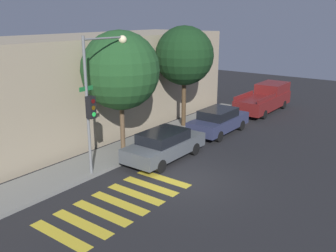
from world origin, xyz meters
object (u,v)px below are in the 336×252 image
at_px(traffic_light_pole, 97,89).
at_px(pickup_truck, 265,98).
at_px(sedan_middle, 219,121).
at_px(tree_midblock, 184,56).
at_px(tree_near_corner, 120,70).
at_px(sedan_near_corner, 164,145).

height_order(traffic_light_pole, pickup_truck, traffic_light_pole).
distance_m(traffic_light_pole, sedan_middle, 8.65).
bearing_deg(traffic_light_pole, tree_midblock, 7.49).
bearing_deg(sedan_middle, pickup_truck, 0.00).
relative_size(traffic_light_pole, pickup_truck, 1.02).
distance_m(pickup_truck, tree_near_corner, 12.90).
relative_size(sedan_middle, tree_near_corner, 0.72).
xyz_separation_m(traffic_light_pole, pickup_truck, (14.75, -1.27, -2.79)).
distance_m(pickup_truck, tree_midblock, 8.08).
distance_m(traffic_light_pole, tree_near_corner, 2.70).
height_order(traffic_light_pole, sedan_middle, traffic_light_pole).
xyz_separation_m(traffic_light_pole, tree_midblock, (7.80, 1.03, 0.64)).
bearing_deg(pickup_truck, sedan_near_corner, -180.00).
xyz_separation_m(sedan_near_corner, pickup_truck, (11.89, 0.00, 0.17)).
bearing_deg(sedan_near_corner, pickup_truck, 0.00).
distance_m(traffic_light_pole, pickup_truck, 15.07).
bearing_deg(tree_near_corner, traffic_light_pole, -157.35).
bearing_deg(sedan_middle, traffic_light_pole, 170.99).
xyz_separation_m(sedan_near_corner, sedan_middle, (5.17, 0.00, 0.02)).
distance_m(sedan_near_corner, tree_near_corner, 4.08).
bearing_deg(tree_midblock, tree_near_corner, -180.00).
relative_size(traffic_light_pole, sedan_middle, 1.36).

